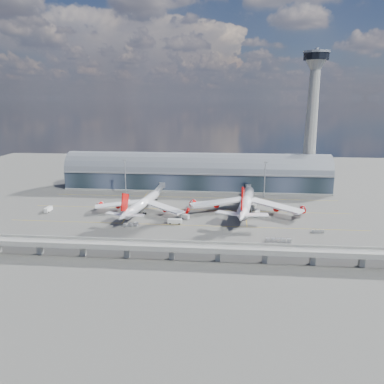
# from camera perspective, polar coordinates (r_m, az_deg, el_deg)

# --- Properties ---
(ground) EXTENTS (500.00, 500.00, 0.00)m
(ground) POSITION_cam_1_polar(r_m,az_deg,el_deg) (217.30, -0.99, -4.21)
(ground) COLOR #474744
(ground) RESTS_ON ground
(taxi_lines) EXTENTS (200.00, 80.12, 0.01)m
(taxi_lines) POSITION_cam_1_polar(r_m,az_deg,el_deg) (238.27, -0.41, -2.54)
(taxi_lines) COLOR gold
(taxi_lines) RESTS_ON ground
(terminal) EXTENTS (200.00, 30.00, 28.00)m
(terminal) POSITION_cam_1_polar(r_m,az_deg,el_deg) (289.60, 0.68, 2.76)
(terminal) COLOR #1B262D
(terminal) RESTS_ON ground
(control_tower) EXTENTS (19.00, 19.00, 103.00)m
(control_tower) POSITION_cam_1_polar(r_m,az_deg,el_deg) (295.18, 17.74, 10.22)
(control_tower) COLOR gray
(control_tower) RESTS_ON ground
(guideway) EXTENTS (220.00, 8.50, 7.20)m
(guideway) POSITION_cam_1_polar(r_m,az_deg,el_deg) (164.30, -3.11, -8.45)
(guideway) COLOR gray
(guideway) RESTS_ON ground
(floodlight_mast_left) EXTENTS (3.00, 0.70, 25.70)m
(floodlight_mast_left) POSITION_cam_1_polar(r_m,az_deg,el_deg) (275.50, -10.14, 2.44)
(floodlight_mast_left) COLOR gray
(floodlight_mast_left) RESTS_ON ground
(floodlight_mast_right) EXTENTS (3.00, 0.70, 25.70)m
(floodlight_mast_right) POSITION_cam_1_polar(r_m,az_deg,el_deg) (267.12, 11.04, 2.04)
(floodlight_mast_right) COLOR gray
(floodlight_mast_right) RESTS_ON ground
(airliner_left) EXTENTS (59.65, 62.76, 19.15)m
(airliner_left) POSITION_cam_1_polar(r_m,az_deg,el_deg) (229.43, -7.80, -1.91)
(airliner_left) COLOR white
(airliner_left) RESTS_ON ground
(airliner_right) EXTENTS (71.09, 74.34, 23.59)m
(airliner_right) POSITION_cam_1_polar(r_m,az_deg,el_deg) (230.43, 8.23, -1.69)
(airliner_right) COLOR white
(airliner_right) RESTS_ON ground
(jet_bridge_left) EXTENTS (4.40, 28.00, 7.25)m
(jet_bridge_left) POSITION_cam_1_polar(r_m,az_deg,el_deg) (269.94, -4.95, 0.53)
(jet_bridge_left) COLOR gray
(jet_bridge_left) RESTS_ON ground
(jet_bridge_right) EXTENTS (4.40, 32.00, 7.25)m
(jet_bridge_right) POSITION_cam_1_polar(r_m,az_deg,el_deg) (264.39, 8.68, 0.13)
(jet_bridge_right) COLOR gray
(jet_bridge_right) RESTS_ON ground
(service_truck_0) EXTENTS (2.67, 7.17, 2.95)m
(service_truck_0) POSITION_cam_1_polar(r_m,az_deg,el_deg) (247.83, -21.05, -2.49)
(service_truck_0) COLOR silver
(service_truck_0) RESTS_ON ground
(service_truck_1) EXTENTS (5.23, 4.02, 2.76)m
(service_truck_1) POSITION_cam_1_polar(r_m,az_deg,el_deg) (217.66, -1.04, -3.79)
(service_truck_1) COLOR silver
(service_truck_1) RESTS_ON ground
(service_truck_2) EXTENTS (7.97, 2.58, 2.88)m
(service_truck_2) POSITION_cam_1_polar(r_m,az_deg,el_deg) (209.54, -2.62, -4.49)
(service_truck_2) COLOR silver
(service_truck_2) RESTS_ON ground
(service_truck_3) EXTENTS (3.42, 6.99, 3.25)m
(service_truck_3) POSITION_cam_1_polar(r_m,az_deg,el_deg) (226.39, 9.95, -3.22)
(service_truck_3) COLOR silver
(service_truck_3) RESTS_ON ground
(service_truck_4) EXTENTS (4.03, 6.05, 3.22)m
(service_truck_4) POSITION_cam_1_polar(r_m,az_deg,el_deg) (239.31, 9.37, -2.26)
(service_truck_4) COLOR silver
(service_truck_4) RESTS_ON ground
(service_truck_5) EXTENTS (4.34, 6.02, 2.72)m
(service_truck_5) POSITION_cam_1_polar(r_m,az_deg,el_deg) (250.28, -9.59, -1.60)
(service_truck_5) COLOR silver
(service_truck_5) RESTS_ON ground
(cargo_train_0) EXTENTS (8.40, 4.68, 1.86)m
(cargo_train_0) POSITION_cam_1_polar(r_m,az_deg,el_deg) (208.39, -9.32, -4.93)
(cargo_train_0) COLOR gray
(cargo_train_0) RESTS_ON ground
(cargo_train_1) EXTENTS (12.64, 1.59, 1.68)m
(cargo_train_1) POSITION_cam_1_polar(r_m,az_deg,el_deg) (188.93, 13.03, -7.17)
(cargo_train_1) COLOR gray
(cargo_train_1) RESTS_ON ground
(cargo_train_2) EXTENTS (6.67, 1.91, 1.47)m
(cargo_train_2) POSITION_cam_1_polar(r_m,az_deg,el_deg) (207.12, 18.64, -5.69)
(cargo_train_2) COLOR gray
(cargo_train_2) RESTS_ON ground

